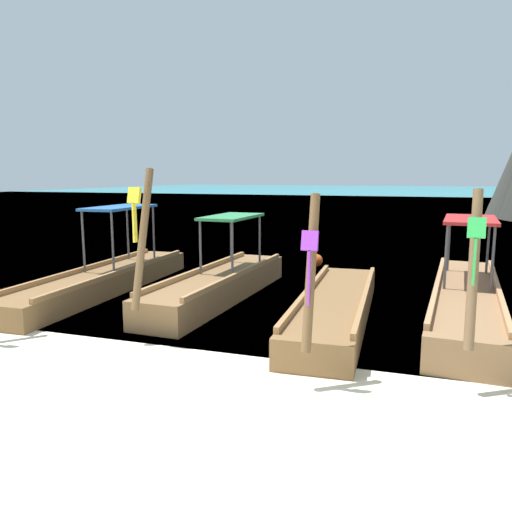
{
  "coord_description": "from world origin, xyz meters",
  "views": [
    {
      "loc": [
        2.85,
        -4.26,
        2.59
      ],
      "look_at": [
        0.0,
        4.3,
        1.13
      ],
      "focal_mm": 35.21,
      "sensor_mm": 36.0,
      "label": 1
    }
  ],
  "objects_px": {
    "longtail_boat_violet_ribbon": "(336,307)",
    "mooring_buoy_near": "(316,261)",
    "longtail_boat_red_ribbon": "(104,278)",
    "longtail_boat_green_ribbon": "(466,299)",
    "longtail_boat_yellow_ribbon": "(219,283)"
  },
  "relations": [
    {
      "from": "longtail_boat_violet_ribbon",
      "to": "longtail_boat_green_ribbon",
      "type": "bearing_deg",
      "value": 24.52
    },
    {
      "from": "longtail_boat_red_ribbon",
      "to": "longtail_boat_green_ribbon",
      "type": "bearing_deg",
      "value": 3.08
    },
    {
      "from": "longtail_boat_green_ribbon",
      "to": "mooring_buoy_near",
      "type": "height_order",
      "value": "longtail_boat_green_ribbon"
    },
    {
      "from": "longtail_boat_red_ribbon",
      "to": "longtail_boat_green_ribbon",
      "type": "distance_m",
      "value": 7.56
    },
    {
      "from": "longtail_boat_yellow_ribbon",
      "to": "mooring_buoy_near",
      "type": "height_order",
      "value": "longtail_boat_yellow_ribbon"
    },
    {
      "from": "longtail_boat_green_ribbon",
      "to": "longtail_boat_red_ribbon",
      "type": "bearing_deg",
      "value": -176.92
    },
    {
      "from": "longtail_boat_red_ribbon",
      "to": "longtail_boat_violet_ribbon",
      "type": "relative_size",
      "value": 1.19
    },
    {
      "from": "mooring_buoy_near",
      "to": "longtail_boat_yellow_ribbon",
      "type": "bearing_deg",
      "value": -105.5
    },
    {
      "from": "longtail_boat_green_ribbon",
      "to": "longtail_boat_violet_ribbon",
      "type": "bearing_deg",
      "value": -155.48
    },
    {
      "from": "longtail_boat_red_ribbon",
      "to": "longtail_boat_violet_ribbon",
      "type": "bearing_deg",
      "value": -6.6
    },
    {
      "from": "longtail_boat_violet_ribbon",
      "to": "mooring_buoy_near",
      "type": "xyz_separation_m",
      "value": [
        -1.41,
        5.13,
        -0.06
      ]
    },
    {
      "from": "longtail_boat_red_ribbon",
      "to": "longtail_boat_green_ribbon",
      "type": "height_order",
      "value": "longtail_boat_green_ribbon"
    },
    {
      "from": "longtail_boat_violet_ribbon",
      "to": "mooring_buoy_near",
      "type": "bearing_deg",
      "value": 105.33
    },
    {
      "from": "mooring_buoy_near",
      "to": "longtail_boat_violet_ribbon",
      "type": "bearing_deg",
      "value": -74.67
    },
    {
      "from": "longtail_boat_yellow_ribbon",
      "to": "longtail_boat_green_ribbon",
      "type": "relative_size",
      "value": 0.85
    }
  ]
}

